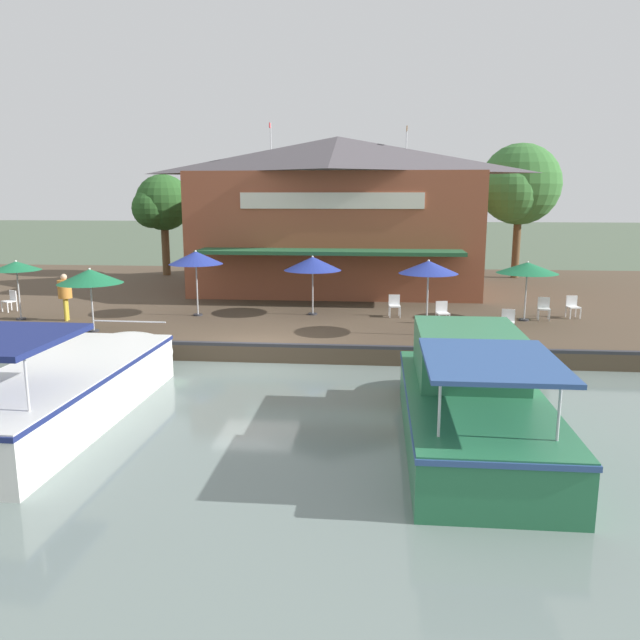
# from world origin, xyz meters

# --- Properties ---
(ground_plane) EXTENTS (220.00, 220.00, 0.00)m
(ground_plane) POSITION_xyz_m (0.00, 0.00, 0.00)
(ground_plane) COLOR #4C5B47
(quay_deck) EXTENTS (22.00, 56.00, 0.60)m
(quay_deck) POSITION_xyz_m (-11.00, 0.00, 0.30)
(quay_deck) COLOR #4C3D2D
(quay_deck) RESTS_ON ground
(quay_edge_fender) EXTENTS (0.20, 50.40, 0.10)m
(quay_edge_fender) POSITION_xyz_m (-0.10, 0.00, 0.65)
(quay_edge_fender) COLOR #2D2D33
(quay_edge_fender) RESTS_ON quay_deck
(waterfront_restaurant) EXTENTS (10.44, 14.13, 8.23)m
(waterfront_restaurant) POSITION_xyz_m (-13.01, 1.71, 4.43)
(waterfront_restaurant) COLOR brown
(waterfront_restaurant) RESTS_ON quay_deck
(patio_umbrella_mid_patio_right) EXTENTS (1.99, 1.99, 2.59)m
(patio_umbrella_mid_patio_right) POSITION_xyz_m (-2.21, 5.48, 2.92)
(patio_umbrella_mid_patio_right) COLOR #B7B7B7
(patio_umbrella_mid_patio_right) RESTS_ON quay_deck
(patio_umbrella_back_row) EXTENTS (2.23, 2.23, 2.24)m
(patio_umbrella_back_row) POSITION_xyz_m (-1.69, -6.09, 2.55)
(patio_umbrella_back_row) COLOR #B7B7B7
(patio_umbrella_back_row) RESTS_ON quay_deck
(patio_umbrella_far_corner) EXTENTS (2.27, 2.27, 2.36)m
(patio_umbrella_far_corner) POSITION_xyz_m (-5.54, 1.22, 2.65)
(patio_umbrella_far_corner) COLOR #B7B7B7
(patio_umbrella_far_corner) RESTS_ON quay_deck
(patio_umbrella_mid_patio_left) EXTENTS (2.28, 2.28, 2.27)m
(patio_umbrella_mid_patio_left) POSITION_xyz_m (-5.10, 9.38, 2.62)
(patio_umbrella_mid_patio_left) COLOR #B7B7B7
(patio_umbrella_mid_patio_left) RESTS_ON quay_deck
(patio_umbrella_near_quay_edge) EXTENTS (1.79, 1.79, 2.29)m
(patio_umbrella_near_quay_edge) POSITION_xyz_m (-3.48, -9.83, 2.66)
(patio_umbrella_near_quay_edge) COLOR #B7B7B7
(patio_umbrella_near_quay_edge) RESTS_ON quay_deck
(patio_umbrella_by_entrance) EXTENTS (2.11, 2.11, 2.59)m
(patio_umbrella_by_entrance) POSITION_xyz_m (-4.94, -3.30, 2.89)
(patio_umbrella_by_entrance) COLOR #B7B7B7
(patio_umbrella_by_entrance) RESTS_ON quay_deck
(cafe_chair_back_row_seat) EXTENTS (0.51, 0.51, 0.85)m
(cafe_chair_back_row_seat) POSITION_xyz_m (-4.09, 6.19, 1.08)
(cafe_chair_back_row_seat) COLOR white
(cafe_chair_back_row_seat) RESTS_ON quay_deck
(cafe_chair_facing_river) EXTENTS (0.48, 0.48, 0.85)m
(cafe_chair_facing_river) POSITION_xyz_m (-5.47, 4.47, 1.08)
(cafe_chair_facing_river) COLOR white
(cafe_chair_facing_river) RESTS_ON quay_deck
(cafe_chair_beside_entrance) EXTENTS (0.50, 0.50, 0.85)m
(cafe_chair_beside_entrance) POSITION_xyz_m (-5.37, 10.16, 1.08)
(cafe_chair_beside_entrance) COLOR white
(cafe_chair_beside_entrance) RESTS_ON quay_deck
(cafe_chair_under_first_umbrella) EXTENTS (0.59, 0.59, 0.85)m
(cafe_chair_under_first_umbrella) POSITION_xyz_m (-5.12, -11.22, 1.08)
(cafe_chair_under_first_umbrella) COLOR white
(cafe_chair_under_first_umbrella) RESTS_ON quay_deck
(cafe_chair_mid_patio) EXTENTS (0.50, 0.50, 0.85)m
(cafe_chair_mid_patio) POSITION_xyz_m (-5.86, 11.38, 1.08)
(cafe_chair_mid_patio) COLOR white
(cafe_chair_mid_patio) RESTS_ON quay_deck
(cafe_chair_far_corner_seat) EXTENTS (0.52, 0.52, 0.85)m
(cafe_chair_far_corner_seat) POSITION_xyz_m (-2.61, 8.27, 1.08)
(cafe_chair_far_corner_seat) COLOR white
(cafe_chair_far_corner_seat) RESTS_ON quay_deck
(person_mid_patio) EXTENTS (0.51, 0.51, 1.79)m
(person_mid_patio) POSITION_xyz_m (-3.49, -8.00, 1.73)
(person_mid_patio) COLOR gold
(person_mid_patio) RESTS_ON quay_deck
(motorboat_nearest_quay) EXTENTS (8.10, 2.87, 2.33)m
(motorboat_nearest_quay) POSITION_xyz_m (5.26, 5.85, 0.93)
(motorboat_nearest_quay) COLOR #287047
(motorboat_nearest_quay) RESTS_ON river_water
(motorboat_far_downstream) EXTENTS (9.23, 2.96, 2.45)m
(motorboat_far_downstream) POSITION_xyz_m (4.68, -3.58, 0.77)
(motorboat_far_downstream) COLOR white
(motorboat_far_downstream) RESTS_ON river_water
(tree_downstream_bank) EXTENTS (3.42, 3.25, 5.90)m
(tree_downstream_bank) POSITION_xyz_m (-17.16, -8.93, 4.75)
(tree_downstream_bank) COLOR brown
(tree_downstream_bank) RESTS_ON quay_deck
(tree_upstream_bank) EXTENTS (4.76, 4.53, 7.57)m
(tree_upstream_bank) POSITION_xyz_m (-17.79, 11.52, 5.77)
(tree_upstream_bank) COLOR brown
(tree_upstream_bank) RESTS_ON quay_deck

